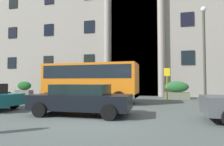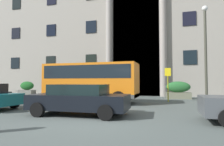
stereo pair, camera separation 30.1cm
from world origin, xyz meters
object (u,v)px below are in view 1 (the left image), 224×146
object	(u,v)px
hedge_planter_east	(177,90)
parked_compact_extra	(81,99)
motorcycle_far_end	(8,97)
lamppost_plaza_centre	(204,46)
hedge_planter_entrance_left	(93,89)
hedge_planter_far_west	(51,89)
bus_stop_sign	(167,81)
hedge_planter_far_east	(24,89)
scooter_by_planter	(52,98)
orange_minibus	(91,80)

from	to	relation	value
hedge_planter_east	parked_compact_extra	xyz separation A→B (m)	(-4.74, -9.74, -0.01)
parked_compact_extra	motorcycle_far_end	bearing A→B (deg)	156.77
hedge_planter_east	lamppost_plaza_centre	xyz separation A→B (m)	(1.76, -2.72, 3.38)
hedge_planter_entrance_left	hedge_planter_far_west	world-z (taller)	hedge_planter_entrance_left
lamppost_plaza_centre	bus_stop_sign	bearing A→B (deg)	-177.09
hedge_planter_far_east	hedge_planter_east	world-z (taller)	hedge_planter_east
lamppost_plaza_centre	hedge_planter_entrance_left	bearing A→B (deg)	162.76
hedge_planter_far_east	lamppost_plaza_centre	xyz separation A→B (m)	(17.69, -2.95, 3.38)
scooter_by_planter	orange_minibus	bearing A→B (deg)	49.24
scooter_by_planter	motorcycle_far_end	size ratio (longest dim) A/B	0.97
orange_minibus	motorcycle_far_end	world-z (taller)	orange_minibus
bus_stop_sign	motorcycle_far_end	bearing A→B (deg)	-156.62
hedge_planter_far_east	hedge_planter_east	bearing A→B (deg)	-0.80
hedge_planter_far_east	hedge_planter_east	size ratio (longest dim) A/B	0.84
hedge_planter_east	parked_compact_extra	size ratio (longest dim) A/B	0.47
motorcycle_far_end	hedge_planter_entrance_left	bearing A→B (deg)	65.31
hedge_planter_entrance_left	lamppost_plaza_centre	bearing A→B (deg)	-17.24
hedge_planter_entrance_left	hedge_planter_east	bearing A→B (deg)	-2.05
lamppost_plaza_centre	parked_compact_extra	bearing A→B (deg)	-132.83
bus_stop_sign	lamppost_plaza_centre	world-z (taller)	lamppost_plaza_centre
scooter_by_planter	lamppost_plaza_centre	bearing A→B (deg)	23.09
parked_compact_extra	motorcycle_far_end	xyz separation A→B (m)	(-6.31, 2.48, -0.26)
hedge_planter_entrance_left	parked_compact_extra	size ratio (longest dim) A/B	0.46
hedge_planter_east	scooter_by_planter	bearing A→B (deg)	-137.69
bus_stop_sign	hedge_planter_east	xyz separation A→B (m)	(0.86, 2.86, -0.83)
hedge_planter_entrance_left	scooter_by_planter	world-z (taller)	hedge_planter_entrance_left
orange_minibus	hedge_planter_far_west	size ratio (longest dim) A/B	3.26
orange_minibus	lamppost_plaza_centre	bearing A→B (deg)	16.19
hedge_planter_east	hedge_planter_far_west	distance (m)	12.33
bus_stop_sign	hedge_planter_far_west	distance (m)	11.78
parked_compact_extra	orange_minibus	bearing A→B (deg)	104.20
orange_minibus	parked_compact_extra	xyz separation A→B (m)	(1.36, -4.75, -0.93)
orange_minibus	scooter_by_planter	world-z (taller)	orange_minibus
hedge_planter_far_west	motorcycle_far_end	bearing A→B (deg)	-79.60
hedge_planter_far_east	parked_compact_extra	distance (m)	14.98
hedge_planter_entrance_left	scooter_by_planter	bearing A→B (deg)	-89.52
orange_minibus	lamppost_plaza_centre	xyz separation A→B (m)	(7.86, 2.27, 2.46)
orange_minibus	hedge_planter_far_east	bearing A→B (deg)	152.16
orange_minibus	bus_stop_sign	distance (m)	5.66
hedge_planter_far_east	hedge_planter_far_west	xyz separation A→B (m)	(3.60, -0.51, -0.04)
hedge_planter_far_east	parked_compact_extra	xyz separation A→B (m)	(11.19, -9.96, -0.01)
scooter_by_planter	lamppost_plaza_centre	world-z (taller)	lamppost_plaza_centre
orange_minibus	hedge_planter_far_west	xyz separation A→B (m)	(-6.23, 4.70, -0.96)
hedge_planter_east	bus_stop_sign	bearing A→B (deg)	-106.78
hedge_planter_east	scooter_by_planter	distance (m)	10.64
hedge_planter_east	lamppost_plaza_centre	size ratio (longest dim) A/B	0.30
orange_minibus	motorcycle_far_end	xyz separation A→B (m)	(-4.95, -2.27, -1.18)
scooter_by_planter	parked_compact_extra	bearing A→B (deg)	-41.22
motorcycle_far_end	lamppost_plaza_centre	size ratio (longest dim) A/B	0.29
orange_minibus	scooter_by_planter	distance (m)	3.03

